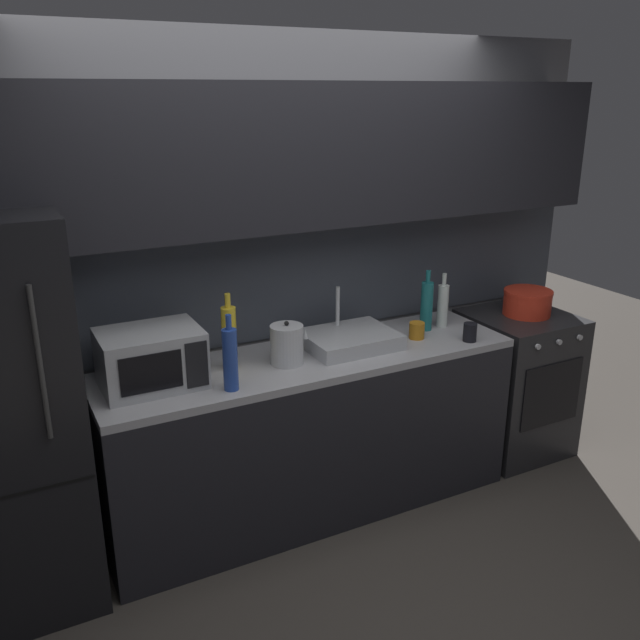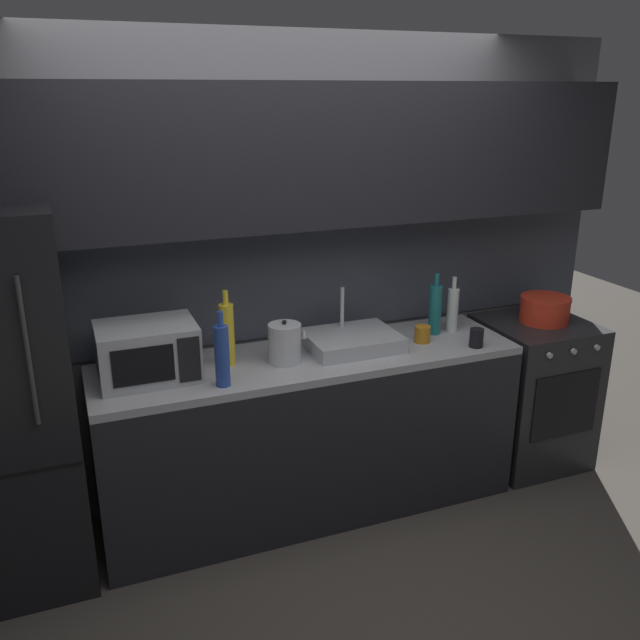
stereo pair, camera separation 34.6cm
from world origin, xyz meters
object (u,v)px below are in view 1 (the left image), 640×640
Objects in this scene: kettle at (287,344)px; wine_bottle_yellow at (229,337)px; mug_dark at (470,332)px; microwave at (151,358)px; mug_amber at (417,330)px; wine_bottle_clear at (443,305)px; wine_bottle_teal at (427,305)px; wine_bottle_blue at (230,359)px; cooking_pot at (527,302)px; oven_range at (515,383)px.

wine_bottle_yellow is (-0.28, 0.07, 0.06)m from kettle.
kettle reaches higher than mug_dark.
microwave is 5.04× the size of mug_amber.
wine_bottle_teal reaches higher than wine_bottle_clear.
wine_bottle_blue is at bearing 179.70° from mug_dark.
mug_dark is at bearing -161.57° from cooking_pot.
wine_bottle_teal is at bearing 1.56° from microwave.
wine_bottle_blue is at bearing -155.15° from kettle.
cooking_pot is at bearing -4.94° from wine_bottle_teal.
oven_range is 2.57× the size of wine_bottle_teal.
kettle reaches higher than mug_amber.
oven_range is 1.69m from kettle.
oven_range is at bearing 0.98° from kettle.
wine_bottle_yellow is at bearing 3.73° from microwave.
microwave is 4.52× the size of mug_dark.
wine_bottle_teal is 0.97× the size of wine_bottle_blue.
kettle is 0.29m from wine_bottle_yellow.
kettle is (0.67, -0.05, -0.03)m from microwave.
kettle is 0.92m from wine_bottle_teal.
mug_amber is (-0.25, -0.10, -0.08)m from wine_bottle_clear.
wine_bottle_clear is 0.12m from wine_bottle_teal.
mug_amber is 0.90× the size of mug_dark.
mug_dark is (-0.01, -0.27, -0.08)m from wine_bottle_clear.
microwave is 0.40m from wine_bottle_yellow.
microwave reaches higher than mug_dark.
wine_bottle_teal reaches higher than cooking_pot.
wine_bottle_yellow reaches higher than cooking_pot.
cooking_pot is at bearing -1.32° from wine_bottle_yellow.
microwave is 0.38m from wine_bottle_blue.
mug_dark is at bearing -0.30° from wine_bottle_blue.
wine_bottle_clear is at bearing 21.82° from mug_amber.
wine_bottle_clear is at bearing 173.08° from oven_range.
wine_bottle_yellow is (-1.87, 0.05, 0.61)m from oven_range.
mug_amber is 0.31× the size of cooking_pot.
mug_amber is at bearing -0.30° from kettle.
mug_amber is at bearing -2.00° from microwave.
oven_range is 0.90m from wine_bottle_teal.
microwave is 1.19× the size of wine_bottle_yellow.
kettle is at bearing -174.76° from wine_bottle_clear.
cooking_pot is at bearing 2.22° from mug_amber.
microwave is 1.71m from wine_bottle_clear.
microwave is at bearing 179.50° from oven_range.
wine_bottle_clear is 0.82× the size of wine_bottle_yellow.
wine_bottle_yellow is at bearing -179.02° from wine_bottle_clear.
microwave is 1.31× the size of wine_bottle_teal.
oven_range is at bearing 5.67° from wine_bottle_blue.
wine_bottle_clear is at bearing 10.62° from wine_bottle_blue.
cooking_pot is (0.61, 0.20, 0.03)m from mug_dark.
mug_dark reaches higher than mug_amber.
wine_bottle_yellow reaches higher than wine_bottle_clear.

